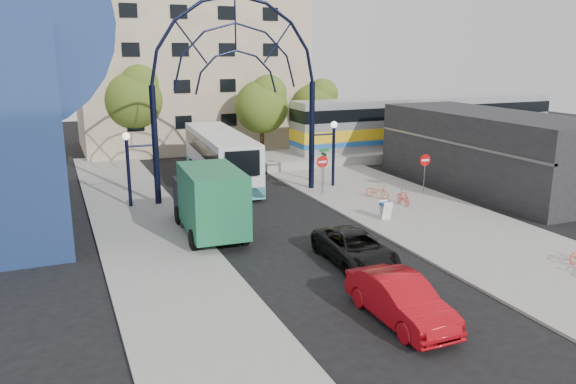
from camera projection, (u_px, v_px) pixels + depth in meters
name	position (u px, v px, depth m)	size (l,w,h in m)	color
ground	(347.00, 277.00, 22.64)	(120.00, 120.00, 0.00)	black
sidewalk_east	(445.00, 225.00, 29.22)	(8.00, 56.00, 0.12)	gray
plaza_west	(158.00, 250.00, 25.53)	(5.00, 50.00, 0.12)	gray
gateway_arch	(236.00, 56.00, 33.07)	(13.64, 0.44, 12.10)	black
stop_sign	(322.00, 165.00, 34.69)	(0.80, 0.07, 2.50)	slate
do_not_enter_sign	(425.00, 164.00, 35.24)	(0.76, 0.07, 2.48)	slate
street_name_sign	(324.00, 161.00, 35.34)	(0.70, 0.70, 2.80)	slate
sandwich_board	(386.00, 208.00, 29.91)	(0.55, 0.61, 0.99)	white
commercial_block_east	(488.00, 150.00, 37.01)	(6.00, 16.00, 5.00)	black
apartment_block	(189.00, 72.00, 52.94)	(20.00, 12.10, 14.00)	tan
train_platform	(426.00, 150.00, 49.75)	(32.00, 5.00, 0.80)	gray
train_car	(427.00, 121.00, 49.14)	(25.10, 3.05, 4.20)	#B7B7BC
tree_north_a	(263.00, 104.00, 47.00)	(4.48, 4.48, 7.00)	#382314
tree_north_b	(134.00, 96.00, 46.63)	(5.12, 5.12, 8.00)	#382314
tree_north_c	(317.00, 103.00, 51.13)	(4.16, 4.16, 6.50)	#382314
city_bus	(220.00, 156.00, 38.66)	(3.73, 12.82, 3.47)	silver
green_truck	(209.00, 200.00, 27.56)	(2.96, 7.02, 3.48)	black
black_suv	(355.00, 248.00, 23.97)	(2.28, 4.94, 1.37)	black
red_sedan	(400.00, 299.00, 18.75)	(1.66, 4.75, 1.57)	#A40A12
bike_near_a	(377.00, 191.00, 34.26)	(0.59, 1.68, 0.88)	orange
bike_near_b	(403.00, 197.00, 32.78)	(0.42, 1.48, 0.89)	red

